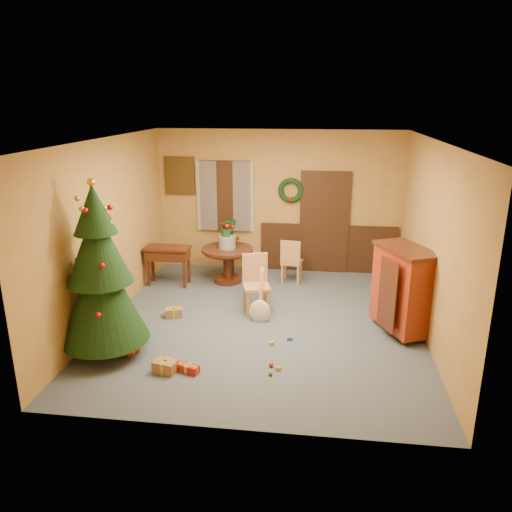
% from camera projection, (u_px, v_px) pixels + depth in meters
% --- Properties ---
extents(room_envelope, '(5.50, 5.50, 5.50)m').
position_uv_depth(room_envelope, '(288.00, 218.00, 10.28)').
color(room_envelope, '#3D4659').
rests_on(room_envelope, ground).
extents(dining_table, '(1.01, 1.01, 0.69)m').
position_uv_depth(dining_table, '(227.00, 258.00, 9.76)').
color(dining_table, black).
rests_on(dining_table, floor).
extents(urn, '(0.33, 0.33, 0.24)m').
position_uv_depth(urn, '(227.00, 242.00, 9.66)').
color(urn, slate).
rests_on(urn, dining_table).
extents(centerpiece_plant, '(0.34, 0.29, 0.37)m').
position_uv_depth(centerpiece_plant, '(227.00, 227.00, 9.57)').
color(centerpiece_plant, '#1E4C23').
rests_on(centerpiece_plant, urn).
extents(chair_near, '(0.53, 0.53, 0.99)m').
position_uv_depth(chair_near, '(256.00, 281.00, 8.41)').
color(chair_near, '#A07A40').
rests_on(chair_near, floor).
extents(chair_far, '(0.43, 0.43, 0.89)m').
position_uv_depth(chair_far, '(291.00, 260.00, 9.69)').
color(chair_far, '#A07A40').
rests_on(chair_far, floor).
extents(guitar, '(0.39, 0.56, 0.81)m').
position_uv_depth(guitar, '(260.00, 297.00, 8.03)').
color(guitar, beige).
rests_on(guitar, floor).
extents(plant_stand, '(0.33, 0.33, 0.84)m').
position_uv_depth(plant_stand, '(231.00, 253.00, 9.95)').
color(plant_stand, black).
rests_on(plant_stand, floor).
extents(stand_plant, '(0.22, 0.18, 0.40)m').
position_uv_depth(stand_plant, '(231.00, 228.00, 9.79)').
color(stand_plant, '#19471E').
rests_on(stand_plant, plant_stand).
extents(christmas_tree, '(1.21, 1.21, 2.50)m').
position_uv_depth(christmas_tree, '(100.00, 275.00, 6.77)').
color(christmas_tree, '#382111').
rests_on(christmas_tree, floor).
extents(writing_desk, '(0.86, 0.44, 0.76)m').
position_uv_depth(writing_desk, '(168.00, 256.00, 9.59)').
color(writing_desk, black).
rests_on(writing_desk, floor).
extents(sideboard, '(0.96, 1.20, 1.37)m').
position_uv_depth(sideboard, '(403.00, 288.00, 7.56)').
color(sideboard, '#5D1E0A').
rests_on(sideboard, floor).
extents(gift_a, '(0.33, 0.27, 0.16)m').
position_uv_depth(gift_a, '(166.00, 366.00, 6.62)').
color(gift_a, brown).
rests_on(gift_a, floor).
extents(gift_b, '(0.27, 0.27, 0.20)m').
position_uv_depth(gift_b, '(130.00, 346.00, 7.11)').
color(gift_b, maroon).
rests_on(gift_b, floor).
extents(gift_c, '(0.33, 0.27, 0.15)m').
position_uv_depth(gift_c, '(174.00, 312.00, 8.29)').
color(gift_c, brown).
rests_on(gift_c, floor).
extents(gift_d, '(0.33, 0.22, 0.11)m').
position_uv_depth(gift_d, '(188.00, 368.00, 6.62)').
color(gift_d, maroon).
rests_on(gift_d, floor).
extents(toy_a, '(0.09, 0.06, 0.05)m').
position_uv_depth(toy_a, '(290.00, 339.00, 7.50)').
color(toy_a, '#2859B1').
rests_on(toy_a, floor).
extents(toy_b, '(0.06, 0.06, 0.06)m').
position_uv_depth(toy_b, '(270.00, 373.00, 6.54)').
color(toy_b, green).
rests_on(toy_b, floor).
extents(toy_c, '(0.07, 0.09, 0.05)m').
position_uv_depth(toy_c, '(272.00, 343.00, 7.36)').
color(toy_c, gold).
rests_on(toy_c, floor).
extents(toy_d, '(0.06, 0.06, 0.06)m').
position_uv_depth(toy_d, '(271.00, 365.00, 6.74)').
color(toy_d, '#A9110B').
rests_on(toy_d, floor).
extents(toy_e, '(0.09, 0.08, 0.05)m').
position_uv_depth(toy_e, '(278.00, 368.00, 6.67)').
color(toy_e, gold).
rests_on(toy_e, floor).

